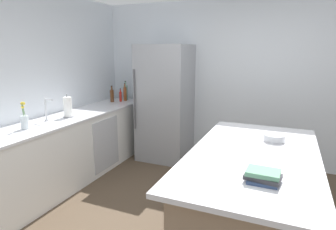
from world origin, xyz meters
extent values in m
cube|color=silver|center=(0.00, 2.25, 1.30)|extent=(6.00, 0.10, 2.60)
cube|color=silver|center=(-2.45, 0.00, 1.30)|extent=(0.10, 6.00, 2.60)
cube|color=silver|center=(-2.08, 0.54, 0.45)|extent=(0.65, 3.11, 0.90)
cube|color=silver|center=(-2.08, 0.54, 0.91)|extent=(0.68, 3.14, 0.03)
cube|color=#B2B5BA|center=(-1.75, 0.93, 0.45)|extent=(0.01, 0.60, 0.75)
cube|color=#8E755B|center=(0.43, 0.13, 0.43)|extent=(0.94, 1.87, 0.87)
cube|color=silver|center=(0.43, 0.13, 0.89)|extent=(1.10, 2.07, 0.04)
cube|color=#93969B|center=(-1.20, 1.85, 0.95)|extent=(0.81, 0.70, 1.90)
cylinder|color=#4C4C51|center=(-1.56, 1.48, 1.05)|extent=(0.02, 0.02, 0.95)
cylinder|color=silver|center=(-2.14, 0.23, 0.94)|extent=(0.05, 0.05, 0.02)
cylinder|color=silver|center=(-2.14, 0.23, 1.09)|extent=(0.02, 0.02, 0.28)
cylinder|color=silver|center=(-2.08, 0.23, 1.21)|extent=(0.14, 0.02, 0.02)
cylinder|color=silver|center=(-2.06, -0.16, 1.01)|extent=(0.09, 0.09, 0.16)
cylinder|color=#4C7F3D|center=(-2.08, -0.15, 1.11)|extent=(0.01, 0.03, 0.24)
sphere|color=yellow|center=(-2.08, -0.15, 1.23)|extent=(0.04, 0.04, 0.04)
cylinder|color=#4C7F3D|center=(-2.06, -0.16, 1.09)|extent=(0.01, 0.01, 0.20)
sphere|color=yellow|center=(-2.06, -0.16, 1.19)|extent=(0.04, 0.04, 0.04)
cylinder|color=#4C7F3D|center=(-2.05, -0.16, 1.11)|extent=(0.01, 0.04, 0.23)
sphere|color=yellow|center=(-2.05, -0.16, 1.23)|extent=(0.04, 0.04, 0.04)
cylinder|color=gray|center=(-2.03, 0.51, 0.93)|extent=(0.14, 0.14, 0.01)
cylinder|color=white|center=(-2.03, 0.51, 1.07)|extent=(0.11, 0.11, 0.26)
cylinder|color=gray|center=(-2.03, 0.51, 1.22)|extent=(0.02, 0.02, 0.04)
cylinder|color=#8CB79E|center=(-2.05, 2.00, 1.06)|extent=(0.07, 0.07, 0.26)
cylinder|color=#8CB79E|center=(-2.05, 2.00, 1.22)|extent=(0.03, 0.03, 0.07)
cylinder|color=black|center=(-2.05, 2.00, 1.26)|extent=(0.03, 0.03, 0.01)
cylinder|color=#994C23|center=(-2.00, 1.91, 1.05)|extent=(0.06, 0.06, 0.24)
cylinder|color=#994C23|center=(-2.00, 1.91, 1.20)|extent=(0.02, 0.02, 0.07)
cylinder|color=black|center=(-2.00, 1.91, 1.24)|extent=(0.02, 0.02, 0.01)
cylinder|color=red|center=(-2.04, 1.81, 1.01)|extent=(0.04, 0.04, 0.17)
cylinder|color=red|center=(-2.04, 1.81, 1.12)|extent=(0.02, 0.02, 0.05)
cylinder|color=black|center=(-2.04, 1.81, 1.15)|extent=(0.02, 0.02, 0.01)
cylinder|color=#5B3319|center=(-2.15, 1.72, 1.03)|extent=(0.06, 0.06, 0.21)
cylinder|color=#5B3319|center=(-2.15, 1.72, 1.17)|extent=(0.03, 0.03, 0.06)
cylinder|color=black|center=(-2.15, 1.72, 1.21)|extent=(0.03, 0.03, 0.01)
cube|color=#334770|center=(0.56, -0.44, 0.92)|extent=(0.20, 0.18, 0.02)
cube|color=#2D2D33|center=(0.56, -0.44, 0.95)|extent=(0.26, 0.20, 0.03)
cube|color=#4C7F60|center=(0.56, -0.44, 0.98)|extent=(0.23, 0.18, 0.03)
cylinder|color=#B2B5BA|center=(0.58, 0.55, 0.94)|extent=(0.20, 0.20, 0.07)
camera|label=1|loc=(0.67, -2.38, 1.81)|focal=30.27mm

